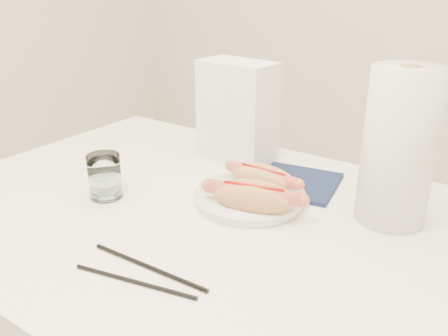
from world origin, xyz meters
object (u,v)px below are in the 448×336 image
Objects in this scene: hotdog_right at (254,197)px; napkin_box at (237,112)px; paper_towel_roll at (399,147)px; hotdog_left at (263,178)px; table at (213,240)px; plate at (250,198)px; water_glass at (105,176)px.

napkin_box is at bearing 114.98° from hotdog_right.
hotdog_left is at bearing -169.15° from paper_towel_roll.
plate reaches higher than table.
napkin_box is at bearing 166.59° from paper_towel_roll.
hotdog_left is 0.68× the size of napkin_box.
hotdog_left reaches higher than plate.
hotdog_left is 0.57× the size of paper_towel_roll.
table is 0.35m from napkin_box.
water_glass is (-0.26, -0.19, 0.01)m from hotdog_left.
paper_towel_roll is (0.51, 0.24, 0.10)m from water_glass.
water_glass is (-0.29, -0.10, 0.00)m from hotdog_right.
water_glass is at bearing -142.29° from hotdog_left.
paper_towel_roll reaches higher than table.
hotdog_left is 0.27m from paper_towel_roll.
plate is at bearing 29.85° from water_glass.
hotdog_right is at bearing -52.22° from plate.
hotdog_left is at bearing 73.36° from table.
plate is 0.05m from hotdog_left.
napkin_box reaches higher than water_glass.
paper_towel_roll is at bearing 12.29° from hotdog_left.
paper_towel_roll is (0.25, 0.09, 0.13)m from plate.
hotdog_left is 0.23m from napkin_box.
table is 0.11m from plate.
water_glass is (-0.22, -0.07, 0.11)m from table.
plate is 1.17× the size of hotdog_right.
plate is 0.27m from napkin_box.
hotdog_right is (0.03, -0.09, 0.00)m from hotdog_left.
hotdog_left is at bearing 95.75° from hotdog_right.
plate is 0.89× the size of napkin_box.
hotdog_right reaches higher than table.
hotdog_left is 0.89× the size of hotdog_right.
hotdog_right is (0.04, -0.05, 0.03)m from plate.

